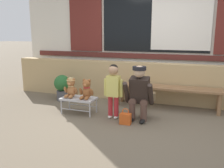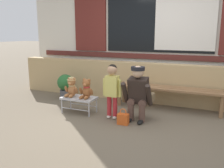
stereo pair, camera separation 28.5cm
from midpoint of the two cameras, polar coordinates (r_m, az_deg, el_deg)
The scene contains 11 objects.
ground_plane at distance 4.10m, azimuth 6.07°, elevation -9.35°, with size 60.00×60.00×0.00m, color brown.
brick_low_wall at distance 5.30m, azimuth 10.80°, elevation 0.26°, with size 6.51×0.25×0.85m, color tan.
shop_facade at distance 5.71m, azimuth 12.57°, elevation 14.49°, with size 6.64×0.26×3.50m.
wooden_bench_long at distance 4.89m, azimuth 14.68°, elevation -1.55°, with size 2.10×0.40×0.44m.
small_display_bench at distance 4.58m, azimuth -5.98°, elevation -3.49°, with size 0.64×0.36×0.30m.
teddy_bear_with_hat at distance 4.61m, azimuth -7.75°, elevation -0.79°, with size 0.28×0.27×0.36m.
teddy_bear_plain at distance 4.46m, azimuth -4.23°, elevation -1.27°, with size 0.28×0.26×0.36m.
child_standing at distance 4.19m, azimuth 2.00°, elevation -0.34°, with size 0.35×0.18×0.96m.
adult_crouching at distance 4.16m, azimuth 8.24°, elevation -2.11°, with size 0.50×0.49×0.95m.
handbag_on_ground at distance 4.04m, azimuth 4.67°, elevation -8.16°, with size 0.18×0.11×0.27m.
potted_plant at distance 5.51m, azimuth -9.42°, elevation -0.33°, with size 0.36×0.36×0.57m.
Camera 2 is at (1.25, -3.60, 1.49)m, focal length 38.93 mm.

